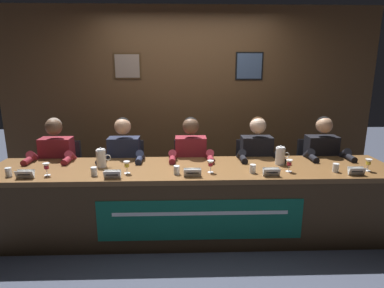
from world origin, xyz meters
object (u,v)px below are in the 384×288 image
object	(u,v)px
juice_glass_far_left	(46,167)
nameplate_center	(192,172)
panelist_left	(124,162)
water_pitcher_left_side	(101,158)
juice_glass_right	(289,163)
panelist_far_right	(323,160)
water_cup_far_left	(9,172)
chair_far_left	(64,179)
water_cup_far_right	(336,168)
water_cup_left	(94,172)
juice_glass_far_right	(368,163)
nameplate_far_right	(356,171)
conference_table	(192,192)
panelist_far_left	(55,163)
juice_glass_center	(211,164)
panelist_center	(191,161)
water_cup_center	(177,170)
juice_glass_left	(127,165)
chair_left	(127,179)
chair_far_right	(314,176)
water_cup_right	(253,169)
water_pitcher_right_side	(280,156)
chair_right	(253,177)
chair_center	(190,178)
nameplate_right	(271,172)
panelist_right	(257,161)
nameplate_left	(112,174)
nameplate_far_left	(25,174)

from	to	relation	value
juice_glass_far_left	nameplate_center	size ratio (longest dim) A/B	0.74
panelist_left	water_pitcher_left_side	bearing A→B (deg)	-115.78
juice_glass_right	panelist_far_right	distance (m)	0.83
water_cup_far_left	chair_far_left	bearing A→B (deg)	75.98
water_pitcher_left_side	water_cup_far_right	bearing A→B (deg)	-5.76
water_cup_left	juice_glass_far_right	bearing A→B (deg)	1.18
nameplate_far_right	juice_glass_far_right	world-z (taller)	juice_glass_far_right
conference_table	panelist_far_left	size ratio (longest dim) A/B	3.48
juice_glass_center	panelist_center	bearing A→B (deg)	107.68
juice_glass_center	water_cup_far_right	distance (m)	1.25
water_cup_left	water_cup_center	bearing A→B (deg)	1.32
juice_glass_right	water_cup_left	bearing A→B (deg)	-178.24
panelist_far_left	juice_glass_left	xyz separation A→B (m)	(0.92, -0.56, 0.14)
chair_left	chair_far_right	world-z (taller)	same
nameplate_center	panelist_left	bearing A→B (deg)	139.12
conference_table	juice_glass_center	size ratio (longest dim) A/B	33.98
water_cup_left	panelist_center	bearing A→B (deg)	32.99
juice_glass_center	juice_glass_right	size ratio (longest dim) A/B	1.00
juice_glass_far_left	panelist_center	size ratio (longest dim) A/B	0.10
conference_table	water_cup_right	world-z (taller)	water_cup_right
water_cup_left	water_pitcher_right_side	size ratio (longest dim) A/B	0.40
water_cup_right	nameplate_far_right	size ratio (longest dim) A/B	0.54
water_cup_left	juice_glass_center	distance (m)	1.13
juice_glass_far_right	chair_far_right	bearing A→B (deg)	104.82
chair_right	panelist_far_right	bearing A→B (deg)	-14.23
chair_center	nameplate_right	size ratio (longest dim) A/B	5.49
water_cup_center	water_cup_far_right	distance (m)	1.59
conference_table	water_cup_far_left	xyz separation A→B (m)	(-1.77, -0.11, 0.26)
chair_far_right	water_cup_far_right	size ratio (longest dim) A/B	10.39
juice_glass_center	panelist_far_right	xyz separation A→B (m)	(1.39, 0.56, -0.14)
panelist_right	chair_center	bearing A→B (deg)	165.77
chair_center	water_cup_center	distance (m)	0.89
water_cup_left	nameplate_far_right	world-z (taller)	water_cup_left
panelist_center	nameplate_right	bearing A→B (deg)	-42.17
juice_glass_far_left	nameplate_center	world-z (taller)	juice_glass_far_left
conference_table	panelist_far_left	bearing A→B (deg)	162.16
juice_glass_far_left	nameplate_left	world-z (taller)	juice_glass_far_left
nameplate_center	juice_glass_center	distance (m)	0.22
chair_center	nameplate_right	bearing A→B (deg)	-49.45
chair_left	nameplate_center	world-z (taller)	chair_left
nameplate_center	chair_far_left	bearing A→B (deg)	150.82
juice_glass_center	juice_glass_far_right	world-z (taller)	same
panelist_center	chair_center	bearing A→B (deg)	90.00
chair_center	water_pitcher_right_side	distance (m)	1.16
water_cup_center	panelist_far_right	xyz separation A→B (m)	(1.72, 0.60, -0.09)
panelist_far_left	juice_glass_left	distance (m)	1.09
chair_far_right	panelist_far_right	distance (m)	0.34
chair_far_left	panelist_left	distance (m)	0.85
chair_left	juice_glass_far_right	xyz separation A→B (m)	(2.55, -0.76, 0.42)
nameplate_far_left	nameplate_center	xyz separation A→B (m)	(1.58, -0.00, 0.00)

